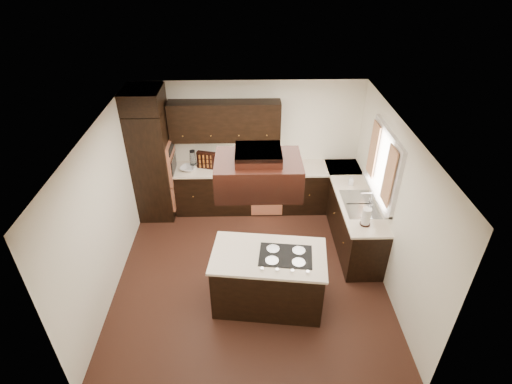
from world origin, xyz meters
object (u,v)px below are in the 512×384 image
range_hood (258,174)px  spice_rack (208,160)px  oven_column (153,165)px  island (268,280)px

range_hood → spice_rack: 2.74m
oven_column → island: 3.16m
island → range_hood: 1.73m
spice_rack → range_hood: bearing=-55.0°
oven_column → island: (2.02, -2.34, -0.62)m
oven_column → island: oven_column is taller
range_hood → island: bearing=-31.2°
oven_column → island: bearing=-49.2°
oven_column → spice_rack: (1.00, 0.10, 0.02)m
oven_column → spice_rack: bearing=5.8°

